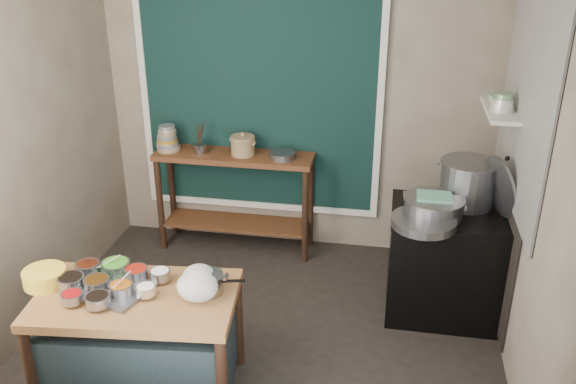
% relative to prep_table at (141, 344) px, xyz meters
% --- Properties ---
extents(floor, '(3.50, 3.00, 0.02)m').
position_rel_prep_table_xyz_m(floor, '(0.65, 0.75, -0.39)').
color(floor, black).
rests_on(floor, ground).
extents(back_wall, '(3.50, 0.02, 2.80)m').
position_rel_prep_table_xyz_m(back_wall, '(0.65, 2.26, 1.02)').
color(back_wall, gray).
rests_on(back_wall, floor).
extents(left_wall, '(0.02, 3.00, 2.80)m').
position_rel_prep_table_xyz_m(left_wall, '(-1.11, 0.75, 1.02)').
color(left_wall, gray).
rests_on(left_wall, floor).
extents(right_wall, '(0.02, 3.00, 2.80)m').
position_rel_prep_table_xyz_m(right_wall, '(2.41, 0.75, 1.02)').
color(right_wall, gray).
rests_on(right_wall, floor).
extents(curtain_panel, '(2.10, 0.02, 1.90)m').
position_rel_prep_table_xyz_m(curtain_panel, '(0.30, 2.22, 0.98)').
color(curtain_panel, black).
rests_on(curtain_panel, back_wall).
extents(curtain_frame, '(2.22, 0.03, 2.02)m').
position_rel_prep_table_xyz_m(curtain_frame, '(0.30, 2.21, 0.98)').
color(curtain_frame, beige).
rests_on(curtain_frame, back_wall).
extents(tile_panel, '(0.02, 1.70, 1.70)m').
position_rel_prep_table_xyz_m(tile_panel, '(2.38, 1.30, 1.48)').
color(tile_panel, '#B2B2AA').
rests_on(tile_panel, right_wall).
extents(soot_patch, '(0.01, 1.30, 1.30)m').
position_rel_prep_table_xyz_m(soot_patch, '(2.39, 1.40, 0.32)').
color(soot_patch, black).
rests_on(soot_patch, right_wall).
extents(wall_shelf, '(0.22, 0.70, 0.03)m').
position_rel_prep_table_xyz_m(wall_shelf, '(2.28, 1.60, 1.23)').
color(wall_shelf, beige).
rests_on(wall_shelf, right_wall).
extents(prep_table, '(1.32, 0.85, 0.75)m').
position_rel_prep_table_xyz_m(prep_table, '(0.00, 0.00, 0.00)').
color(prep_table, brown).
rests_on(prep_table, floor).
extents(back_counter, '(1.45, 0.40, 0.95)m').
position_rel_prep_table_xyz_m(back_counter, '(0.10, 2.03, 0.10)').
color(back_counter, '#532F17').
rests_on(back_counter, floor).
extents(stove_block, '(0.90, 0.68, 0.85)m').
position_rel_prep_table_xyz_m(stove_block, '(2.00, 1.30, 0.05)').
color(stove_block, black).
rests_on(stove_block, floor).
extents(stove_top, '(0.92, 0.69, 0.03)m').
position_rel_prep_table_xyz_m(stove_top, '(2.00, 1.30, 0.49)').
color(stove_top, black).
rests_on(stove_top, stove_block).
extents(condiment_tray, '(0.58, 0.48, 0.02)m').
position_rel_prep_table_xyz_m(condiment_tray, '(-0.18, 0.03, 0.39)').
color(condiment_tray, gray).
rests_on(condiment_tray, prep_table).
extents(condiment_bowls, '(0.68, 0.53, 0.08)m').
position_rel_prep_table_xyz_m(condiment_bowls, '(-0.20, 0.05, 0.43)').
color(condiment_bowls, gray).
rests_on(condiment_bowls, condiment_tray).
extents(yellow_basin, '(0.31, 0.31, 0.10)m').
position_rel_prep_table_xyz_m(yellow_basin, '(-0.61, 0.02, 0.43)').
color(yellow_basin, gold).
rests_on(yellow_basin, prep_table).
extents(saucepan, '(0.28, 0.28, 0.13)m').
position_rel_prep_table_xyz_m(saucepan, '(0.42, 0.11, 0.44)').
color(saucepan, gray).
rests_on(saucepan, prep_table).
extents(plastic_bag_a, '(0.32, 0.29, 0.19)m').
position_rel_prep_table_xyz_m(plastic_bag_a, '(0.40, 0.03, 0.47)').
color(plastic_bag_a, white).
rests_on(plastic_bag_a, prep_table).
extents(plastic_bag_b, '(0.24, 0.22, 0.16)m').
position_rel_prep_table_xyz_m(plastic_bag_b, '(0.37, 0.15, 0.46)').
color(plastic_bag_b, white).
rests_on(plastic_bag_b, prep_table).
extents(bowl_stack, '(0.21, 0.21, 0.24)m').
position_rel_prep_table_xyz_m(bowl_stack, '(-0.52, 2.01, 0.68)').
color(bowl_stack, tan).
rests_on(bowl_stack, back_counter).
extents(utensil_cup, '(0.15, 0.15, 0.08)m').
position_rel_prep_table_xyz_m(utensil_cup, '(-0.21, 2.01, 0.62)').
color(utensil_cup, gray).
rests_on(utensil_cup, back_counter).
extents(ceramic_crock, '(0.30, 0.30, 0.16)m').
position_rel_prep_table_xyz_m(ceramic_crock, '(0.19, 2.02, 0.65)').
color(ceramic_crock, '#866949').
rests_on(ceramic_crock, back_counter).
extents(wide_bowl, '(0.31, 0.31, 0.06)m').
position_rel_prep_table_xyz_m(wide_bowl, '(0.55, 2.00, 0.60)').
color(wide_bowl, gray).
rests_on(wide_bowl, back_counter).
extents(stock_pot, '(0.47, 0.47, 0.35)m').
position_rel_prep_table_xyz_m(stock_pot, '(2.09, 1.46, 0.68)').
color(stock_pot, gray).
rests_on(stock_pot, stove_top).
extents(pot_lid, '(0.27, 0.49, 0.47)m').
position_rel_prep_table_xyz_m(pot_lid, '(2.30, 1.30, 0.74)').
color(pot_lid, gray).
rests_on(pot_lid, stove_top).
extents(steamer, '(0.60, 0.60, 0.15)m').
position_rel_prep_table_xyz_m(steamer, '(1.84, 1.20, 0.58)').
color(steamer, gray).
rests_on(steamer, stove_top).
extents(green_cloth, '(0.25, 0.20, 0.02)m').
position_rel_prep_table_xyz_m(green_cloth, '(1.84, 1.20, 0.66)').
color(green_cloth, '#5FAB8F').
rests_on(green_cloth, steamer).
extents(shallow_pan, '(0.50, 0.50, 0.06)m').
position_rel_prep_table_xyz_m(shallow_pan, '(1.77, 1.02, 0.54)').
color(shallow_pan, gray).
rests_on(shallow_pan, stove_top).
extents(shelf_bowl_stack, '(0.17, 0.17, 0.13)m').
position_rel_prep_table_xyz_m(shelf_bowl_stack, '(2.28, 1.53, 1.30)').
color(shelf_bowl_stack, silver).
rests_on(shelf_bowl_stack, wall_shelf).
extents(shelf_bowl_green, '(0.18, 0.18, 0.05)m').
position_rel_prep_table_xyz_m(shelf_bowl_green, '(2.28, 1.77, 1.27)').
color(shelf_bowl_green, gray).
rests_on(shelf_bowl_green, wall_shelf).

